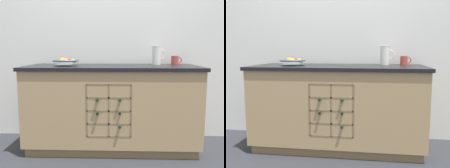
# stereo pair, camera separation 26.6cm
# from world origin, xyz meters

# --- Properties ---
(ground_plane) EXTENTS (14.00, 14.00, 0.00)m
(ground_plane) POSITION_xyz_m (0.00, 0.00, 0.00)
(ground_plane) COLOR #2D3035
(back_wall) EXTENTS (4.40, 0.06, 2.55)m
(back_wall) POSITION_xyz_m (0.00, 0.41, 1.27)
(back_wall) COLOR white
(back_wall) RESTS_ON ground_plane
(kitchen_island) EXTENTS (1.81, 0.73, 0.89)m
(kitchen_island) POSITION_xyz_m (-0.00, -0.00, 0.45)
(kitchen_island) COLOR olive
(kitchen_island) RESTS_ON ground_plane
(fruit_bowl) EXTENTS (0.27, 0.27, 0.08)m
(fruit_bowl) POSITION_xyz_m (-0.48, -0.04, 0.93)
(fruit_bowl) COLOR #4C5666
(fruit_bowl) RESTS_ON kitchen_island
(white_pitcher) EXTENTS (0.16, 0.10, 0.21)m
(white_pitcher) POSITION_xyz_m (0.50, 0.20, 1.00)
(white_pitcher) COLOR white
(white_pitcher) RESTS_ON kitchen_island
(ceramic_mug) EXTENTS (0.12, 0.08, 0.10)m
(ceramic_mug) POSITION_xyz_m (0.71, 0.23, 0.94)
(ceramic_mug) COLOR #B7473D
(ceramic_mug) RESTS_ON kitchen_island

